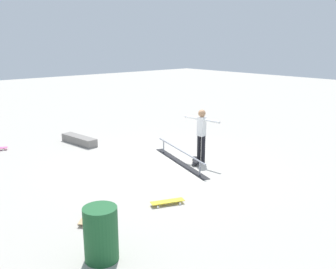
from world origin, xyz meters
TOP-DOWN VIEW (x-y plane):
  - ground_plane at (0.00, 0.00)m, footprint 60.00×60.00m
  - grind_rail at (-0.20, -0.63)m, footprint 3.24×1.16m
  - skate_ledge at (3.91, 0.68)m, footprint 1.74×0.60m
  - skater_main at (-0.56, -1.20)m, footprint 1.35×0.23m
  - skateboard_main at (-0.54, -1.00)m, footprint 0.69×0.72m
  - loose_skateboard_natural at (-1.70, 3.46)m, footprint 0.69×0.72m
  - loose_skateboard_yellow at (-2.27, 1.69)m, footprint 0.48×0.82m
  - trash_bin at (-3.21, 4.03)m, footprint 0.60×0.60m

SIDE VIEW (x-z plane):
  - ground_plane at x=0.00m, z-range 0.00..0.00m
  - skateboard_main at x=-0.54m, z-range 0.03..0.12m
  - loose_skateboard_natural at x=-1.70m, z-range 0.03..0.12m
  - loose_skateboard_yellow at x=-2.27m, z-range 0.03..0.12m
  - skate_ledge at x=3.91m, z-range 0.00..0.29m
  - grind_rail at x=-0.20m, z-range -0.03..0.41m
  - trash_bin at x=-3.21m, z-range 0.00..0.98m
  - skater_main at x=-0.56m, z-range 0.14..1.82m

